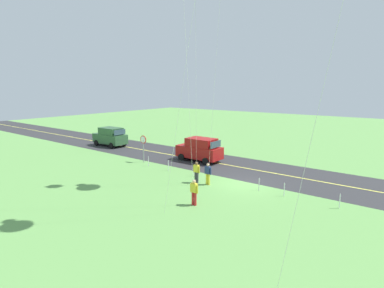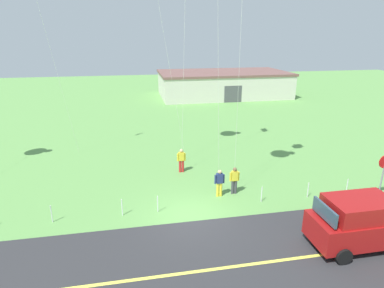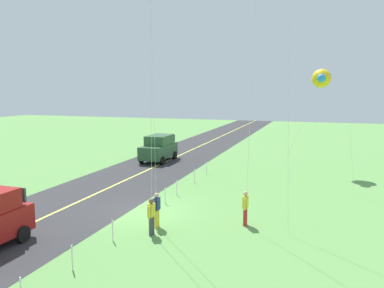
# 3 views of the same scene
# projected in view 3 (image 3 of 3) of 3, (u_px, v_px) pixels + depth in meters

# --- Properties ---
(ground_plane) EXTENTS (120.00, 120.00, 0.10)m
(ground_plane) POSITION_uv_depth(u_px,v_px,m) (141.00, 212.00, 20.07)
(ground_plane) COLOR #60994C
(asphalt_road) EXTENTS (120.00, 7.00, 0.00)m
(asphalt_road) POSITION_uv_depth(u_px,v_px,m) (75.00, 203.00, 21.32)
(asphalt_road) COLOR #2D2D30
(asphalt_road) RESTS_ON ground
(road_centre_stripe) EXTENTS (120.00, 0.16, 0.00)m
(road_centre_stripe) POSITION_uv_depth(u_px,v_px,m) (75.00, 203.00, 21.32)
(road_centre_stripe) COLOR #E5E04C
(road_centre_stripe) RESTS_ON asphalt_road
(car_parked_west_far) EXTENTS (4.40, 2.12, 2.24)m
(car_parked_west_far) POSITION_uv_depth(u_px,v_px,m) (159.00, 148.00, 33.90)
(car_parked_west_far) COLOR #2D5633
(car_parked_west_far) RESTS_ON ground
(person_adult_near) EXTENTS (0.58, 0.22, 1.60)m
(person_adult_near) POSITION_uv_depth(u_px,v_px,m) (157.00, 209.00, 17.52)
(person_adult_near) COLOR yellow
(person_adult_near) RESTS_ON ground
(person_adult_companion) EXTENTS (0.58, 0.22, 1.60)m
(person_adult_companion) POSITION_uv_depth(u_px,v_px,m) (151.00, 215.00, 16.61)
(person_adult_companion) COLOR #3F3F47
(person_adult_companion) RESTS_ON ground
(person_child_watcher) EXTENTS (0.58, 0.22, 1.60)m
(person_child_watcher) POSITION_uv_depth(u_px,v_px,m) (245.00, 207.00, 17.81)
(person_child_watcher) COLOR red
(person_child_watcher) RESTS_ON ground
(kite_pink_drift) EXTENTS (2.51, 3.31, 7.70)m
(kite_pink_drift) POSITION_uv_depth(u_px,v_px,m) (321.00, 78.00, 29.07)
(kite_pink_drift) COLOR silver
(kite_pink_drift) RESTS_ON ground
(fence_post_0) EXTENTS (0.05, 0.05, 0.90)m
(fence_post_0) POSITION_uv_depth(u_px,v_px,m) (206.00, 168.00, 28.73)
(fence_post_0) COLOR silver
(fence_post_0) RESTS_ON ground
(fence_post_1) EXTENTS (0.05, 0.05, 0.90)m
(fence_post_1) POSITION_uv_depth(u_px,v_px,m) (194.00, 176.00, 26.04)
(fence_post_1) COLOR silver
(fence_post_1) RESTS_ON ground
(fence_post_2) EXTENTS (0.05, 0.05, 0.90)m
(fence_post_2) POSITION_uv_depth(u_px,v_px,m) (177.00, 188.00, 22.91)
(fence_post_2) COLOR silver
(fence_post_2) RESTS_ON ground
(fence_post_3) EXTENTS (0.05, 0.05, 0.90)m
(fence_post_3) POSITION_uv_depth(u_px,v_px,m) (165.00, 196.00, 21.24)
(fence_post_3) COLOR silver
(fence_post_3) RESTS_ON ground
(fence_post_4) EXTENTS (0.05, 0.05, 0.90)m
(fence_post_4) POSITION_uv_depth(u_px,v_px,m) (113.00, 231.00, 15.96)
(fence_post_4) COLOR silver
(fence_post_4) RESTS_ON ground
(fence_post_5) EXTENTS (0.05, 0.05, 0.90)m
(fence_post_5) POSITION_uv_depth(u_px,v_px,m) (72.00, 258.00, 13.40)
(fence_post_5) COLOR silver
(fence_post_5) RESTS_ON ground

